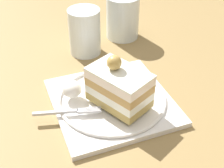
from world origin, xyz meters
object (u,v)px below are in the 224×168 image
at_px(whipped_cream_dollop, 72,89).
at_px(fork, 70,112).
at_px(drink_glass_far, 123,19).
at_px(drink_glass_near, 85,34).
at_px(dessert_plate, 112,101).
at_px(cake_slice, 119,87).

relative_size(whipped_cream_dollop, fork, 0.32).
bearing_deg(drink_glass_far, whipped_cream_dollop, 40.71).
height_order(fork, drink_glass_near, drink_glass_near).
relative_size(dessert_plate, whipped_cream_dollop, 6.58).
bearing_deg(fork, drink_glass_near, -121.48).
bearing_deg(whipped_cream_dollop, dessert_plate, 148.39).
bearing_deg(whipped_cream_dollop, drink_glass_far, -139.29).
xyz_separation_m(whipped_cream_dollop, drink_glass_near, (-0.10, -0.16, 0.01)).
xyz_separation_m(dessert_plate, drink_glass_near, (-0.04, -0.20, 0.04)).
height_order(dessert_plate, cake_slice, cake_slice).
distance_m(dessert_plate, drink_glass_far, 0.27).
relative_size(whipped_cream_dollop, drink_glass_near, 0.35).
distance_m(fork, drink_glass_near, 0.23).
bearing_deg(whipped_cream_dollop, fork, 61.03).
bearing_deg(drink_glass_far, dessert_plate, 55.92).
height_order(dessert_plate, whipped_cream_dollop, whipped_cream_dollop).
xyz_separation_m(whipped_cream_dollop, fork, (0.02, 0.04, -0.01)).
xyz_separation_m(dessert_plate, fork, (0.09, 0.00, 0.01)).
xyz_separation_m(cake_slice, drink_glass_far, (-0.15, -0.24, -0.00)).
xyz_separation_m(cake_slice, whipped_cream_dollop, (0.07, -0.06, -0.02)).
bearing_deg(dessert_plate, whipped_cream_dollop, -31.61).
distance_m(cake_slice, whipped_cream_dollop, 0.09).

